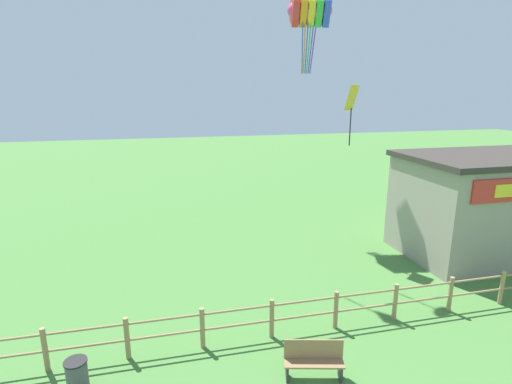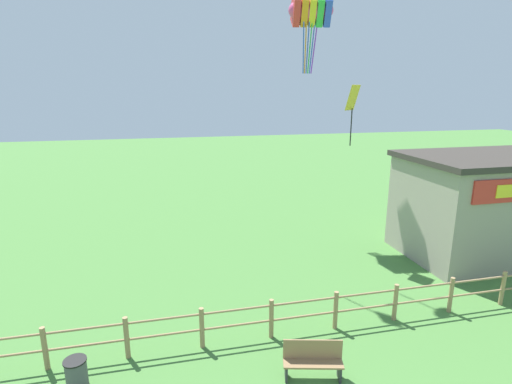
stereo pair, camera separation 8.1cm
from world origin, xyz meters
TOP-DOWN VIEW (x-y plane):
  - wooden_fence at (-0.00, 6.19)m, footprint 20.83×0.14m
  - seaside_building at (11.34, 10.18)m, footprint 7.98×4.84m
  - park_bench_near_fence at (0.58, 4.28)m, footprint 1.58×0.76m
  - trash_bin at (-5.29, 5.29)m, footprint 0.56×0.56m
  - kite_rainbow_parafoil at (4.38, 15.38)m, footprint 2.42×1.96m
  - kite_yellow_diamond at (5.09, 11.93)m, footprint 0.80×0.71m

SIDE VIEW (x-z plane):
  - trash_bin at x=-5.29m, z-range 0.00..0.78m
  - park_bench_near_fence at x=0.58m, z-range 0.02..1.04m
  - wooden_fence at x=0.00m, z-range 0.08..1.33m
  - seaside_building at x=11.34m, z-range 0.02..4.56m
  - kite_yellow_diamond at x=5.09m, z-range 5.41..7.98m
  - kite_rainbow_parafoil at x=4.38m, z-range 9.07..12.76m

